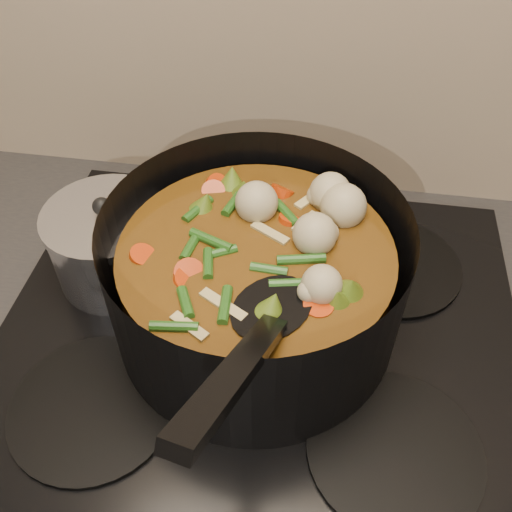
# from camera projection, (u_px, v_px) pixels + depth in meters

# --- Properties ---
(counter) EXTENTS (2.64, 0.64, 0.91)m
(counter) POSITION_uv_depth(u_px,v_px,m) (258.00, 488.00, 1.03)
(counter) COLOR brown
(counter) RESTS_ON ground
(stovetop) EXTENTS (0.62, 0.54, 0.03)m
(stovetop) POSITION_uv_depth(u_px,v_px,m) (258.00, 334.00, 0.69)
(stovetop) COLOR black
(stovetop) RESTS_ON counter
(stockpot) EXTENTS (0.43, 0.50, 0.24)m
(stockpot) POSITION_uv_depth(u_px,v_px,m) (256.00, 281.00, 0.64)
(stockpot) COLOR black
(stockpot) RESTS_ON stovetop
(saucepan) EXTENTS (0.15, 0.15, 0.13)m
(saucepan) POSITION_uv_depth(u_px,v_px,m) (111.00, 244.00, 0.71)
(saucepan) COLOR silver
(saucepan) RESTS_ON stovetop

